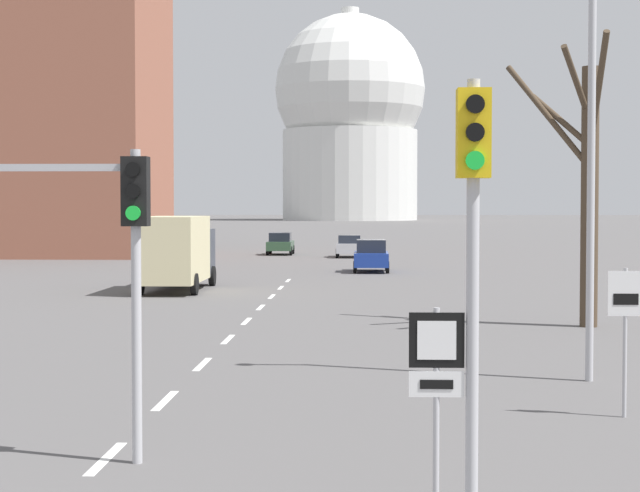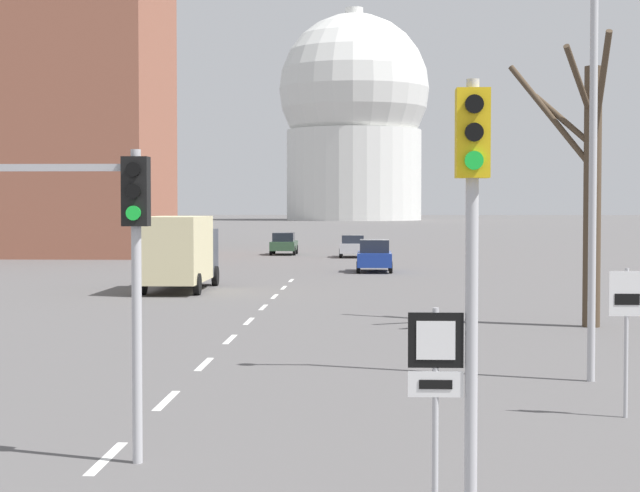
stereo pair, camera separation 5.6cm
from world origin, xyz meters
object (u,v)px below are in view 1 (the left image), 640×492
at_px(route_sign_post, 436,380).
at_px(delivery_truck, 177,250).
at_px(sedan_near_right, 371,256).
at_px(sedan_mid_centre, 280,243).
at_px(traffic_signal_near_right, 473,218).
at_px(street_lamp_right, 578,117).
at_px(traffic_signal_centre_tall, 75,226).
at_px(sedan_near_left, 350,246).
at_px(speed_limit_sign, 625,316).

xyz_separation_m(route_sign_post, delivery_truck, (-8.69, 33.04, 0.01)).
height_order(sedan_near_right, sedan_mid_centre, sedan_near_right).
height_order(traffic_signal_near_right, street_lamp_right, street_lamp_right).
relative_size(traffic_signal_centre_tall, sedan_near_left, 1.10).
xyz_separation_m(route_sign_post, sedan_near_left, (-1.83, 62.47, -0.90)).
height_order(route_sign_post, street_lamp_right, street_lamp_right).
xyz_separation_m(speed_limit_sign, sedan_near_right, (-4.05, 39.51, -0.85)).
distance_m(route_sign_post, sedan_near_left, 62.51).
distance_m(speed_limit_sign, delivery_truck, 29.16).
bearing_deg(sedan_mid_centre, route_sign_post, -84.02).
bearing_deg(route_sign_post, sedan_near_left, 91.68).
bearing_deg(traffic_signal_near_right, sedan_near_left, 92.03).
relative_size(traffic_signal_centre_tall, speed_limit_sign, 1.72).
bearing_deg(delivery_truck, sedan_mid_centre, 86.96).
distance_m(traffic_signal_near_right, sedan_near_right, 46.19).
xyz_separation_m(speed_limit_sign, sedan_mid_centre, (-10.55, 59.54, -0.90)).
relative_size(route_sign_post, sedan_near_right, 0.62).
bearing_deg(traffic_signal_near_right, traffic_signal_centre_tall, 149.48).
relative_size(sedan_near_left, sedan_near_right, 0.99).
height_order(sedan_near_right, delivery_truck, delivery_truck).
height_order(traffic_signal_near_right, route_sign_post, traffic_signal_near_right).
bearing_deg(route_sign_post, sedan_near_right, 90.53).
xyz_separation_m(sedan_near_left, delivery_truck, (-6.86, -29.44, 0.91)).
relative_size(traffic_signal_centre_tall, delivery_truck, 0.61).
distance_m(sedan_near_left, sedan_near_right, 16.42).
bearing_deg(route_sign_post, speed_limit_sign, 61.25).
distance_m(street_lamp_right, sedan_mid_centre, 56.94).
bearing_deg(delivery_truck, speed_limit_sign, -65.03).
bearing_deg(traffic_signal_centre_tall, traffic_signal_near_right, -30.52).
height_order(route_sign_post, sedan_near_left, route_sign_post).
distance_m(street_lamp_right, delivery_truck, 26.03).
height_order(traffic_signal_near_right, sedan_near_right, traffic_signal_near_right).
xyz_separation_m(traffic_signal_near_right, delivery_truck, (-9.07, 33.03, -1.75)).
bearing_deg(traffic_signal_near_right, route_sign_post, -179.11).
distance_m(sedan_near_right, delivery_truck, 15.49).
bearing_deg(delivery_truck, sedan_near_left, 76.88).
distance_m(street_lamp_right, sedan_near_left, 52.59).
xyz_separation_m(traffic_signal_near_right, street_lamp_right, (3.15, 10.35, 1.93)).
bearing_deg(sedan_mid_centre, delivery_truck, -93.04).
distance_m(sedan_near_right, sedan_mid_centre, 21.05).
bearing_deg(sedan_near_right, street_lamp_right, -83.67).
bearing_deg(delivery_truck, street_lamp_right, -61.68).
xyz_separation_m(route_sign_post, sedan_mid_centre, (-6.93, 66.14, -0.87)).
bearing_deg(traffic_signal_centre_tall, delivery_truck, 97.40).
height_order(sedan_near_left, delivery_truck, delivery_truck).
xyz_separation_m(traffic_signal_centre_tall, delivery_truck, (-3.89, 29.98, -1.61)).
bearing_deg(route_sign_post, traffic_signal_centre_tall, 147.45).
distance_m(traffic_signal_centre_tall, sedan_mid_centre, 63.16).
height_order(traffic_signal_centre_tall, sedan_mid_centre, traffic_signal_centre_tall).
xyz_separation_m(street_lamp_right, sedan_mid_centre, (-10.47, 55.78, -4.56)).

